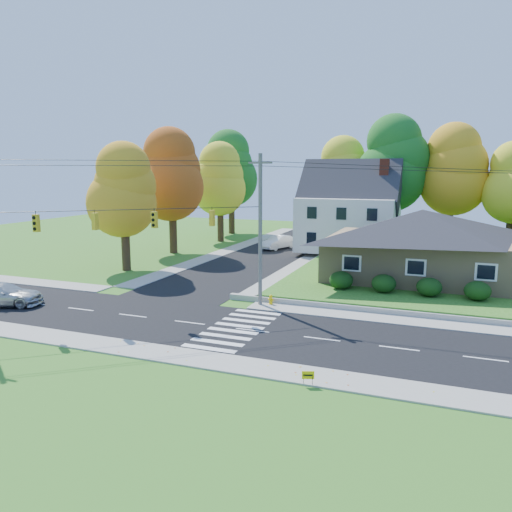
{
  "coord_description": "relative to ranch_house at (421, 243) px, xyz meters",
  "views": [
    {
      "loc": [
        9.93,
        -25.09,
        8.91
      ],
      "look_at": [
        -2.88,
        8.0,
        2.82
      ],
      "focal_mm": 35.0,
      "sensor_mm": 36.0,
      "label": 1
    }
  ],
  "objects": [
    {
      "name": "silver_sedan",
      "position": [
        -25.5,
        -17.13,
        -2.48
      ],
      "size": [
        5.68,
        3.91,
        1.53
      ],
      "primitive_type": "imported",
      "rotation": [
        0.0,
        0.0,
        1.94
      ],
      "color": "#B5B5B5",
      "rests_on": "road_main"
    },
    {
      "name": "sidewalk_north",
      "position": [
        -8.0,
        -11.0,
        -3.23
      ],
      "size": [
        90.0,
        2.0,
        0.08
      ],
      "primitive_type": "cube",
      "color": "#9C9A90",
      "rests_on": "ground"
    },
    {
      "name": "hedge_row",
      "position": [
        -0.5,
        -6.2,
        -2.13
      ],
      "size": [
        10.7,
        1.7,
        1.27
      ],
      "color": "#163A10",
      "rests_on": "lawn"
    },
    {
      "name": "tree_west_3",
      "position": [
        -27.0,
        24.0,
        5.85
      ],
      "size": [
        7.84,
        7.84,
        14.6
      ],
      "color": "#3F2A19",
      "rests_on": "ground"
    },
    {
      "name": "colonial_house",
      "position": [
        -7.96,
        12.0,
        1.32
      ],
      "size": [
        10.4,
        8.4,
        9.6
      ],
      "color": "silver",
      "rests_on": "lawn"
    },
    {
      "name": "road_main",
      "position": [
        -8.0,
        -16.0,
        -3.26
      ],
      "size": [
        90.0,
        8.0,
        0.02
      ],
      "primitive_type": "cube",
      "color": "black",
      "rests_on": "ground"
    },
    {
      "name": "tree_west_2",
      "position": [
        -25.0,
        16.0,
        4.54
      ],
      "size": [
        6.72,
        6.72,
        12.51
      ],
      "color": "#3F2A19",
      "rests_on": "ground"
    },
    {
      "name": "tree_lot_0",
      "position": [
        -10.0,
        18.0,
        5.04
      ],
      "size": [
        6.72,
        6.72,
        12.51
      ],
      "color": "#3F2A19",
      "rests_on": "lawn"
    },
    {
      "name": "white_car",
      "position": [
        -16.15,
        12.71,
        -2.47
      ],
      "size": [
        3.21,
        4.95,
        1.54
      ],
      "primitive_type": "imported",
      "rotation": [
        0.0,
        0.0,
        -0.37
      ],
      "color": "white",
      "rests_on": "road_cross"
    },
    {
      "name": "fire_hydrant",
      "position": [
        -8.83,
        -10.55,
        -2.92
      ],
      "size": [
        0.42,
        0.32,
        0.73
      ],
      "color": "yellow",
      "rests_on": "ground"
    },
    {
      "name": "ranch_house",
      "position": [
        0.0,
        0.0,
        0.0
      ],
      "size": [
        14.6,
        10.6,
        5.4
      ],
      "color": "tan",
      "rests_on": "lawn"
    },
    {
      "name": "road_cross",
      "position": [
        -16.0,
        10.0,
        -3.25
      ],
      "size": [
        8.0,
        44.0,
        0.02
      ],
      "primitive_type": "cube",
      "color": "black",
      "rests_on": "ground"
    },
    {
      "name": "sidewalk_south",
      "position": [
        -8.0,
        -21.0,
        -3.23
      ],
      "size": [
        90.0,
        2.0,
        0.08
      ],
      "primitive_type": "cube",
      "color": "#9C9A90",
      "rests_on": "ground"
    },
    {
      "name": "ground",
      "position": [
        -8.0,
        -16.0,
        -3.27
      ],
      "size": [
        120.0,
        120.0,
        0.0
      ],
      "primitive_type": "plane",
      "color": "#3D7923"
    },
    {
      "name": "traffic_infrastructure",
      "position": [
        -8.15,
        -14.65,
        1.88
      ],
      "size": [
        38.1,
        10.66,
        10.0
      ],
      "color": "#666059",
      "rests_on": "ground"
    },
    {
      "name": "yard_sign",
      "position": [
        -3.14,
        -21.95,
        -2.81
      ],
      "size": [
        0.5,
        0.21,
        0.65
      ],
      "color": "black",
      "rests_on": "ground"
    },
    {
      "name": "tree_lot_2",
      "position": [
        2.0,
        18.0,
        5.7
      ],
      "size": [
        7.28,
        7.28,
        13.56
      ],
      "color": "#3F2A19",
      "rests_on": "lawn"
    },
    {
      "name": "tree_west_0",
      "position": [
        -25.0,
        -4.0,
        3.89
      ],
      "size": [
        6.16,
        6.16,
        11.47
      ],
      "color": "#3F2A19",
      "rests_on": "ground"
    },
    {
      "name": "tree_west_1",
      "position": [
        -26.0,
        6.0,
        5.2
      ],
      "size": [
        7.28,
        7.28,
        13.56
      ],
      "color": "#3F2A19",
      "rests_on": "ground"
    },
    {
      "name": "lawn",
      "position": [
        5.0,
        5.0,
        -3.02
      ],
      "size": [
        30.0,
        30.0,
        0.5
      ],
      "primitive_type": "cube",
      "color": "#3D7923",
      "rests_on": "ground"
    },
    {
      "name": "tree_lot_1",
      "position": [
        -4.0,
        17.0,
        6.35
      ],
      "size": [
        7.84,
        7.84,
        14.6
      ],
      "color": "#3F2A19",
      "rests_on": "lawn"
    }
  ]
}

